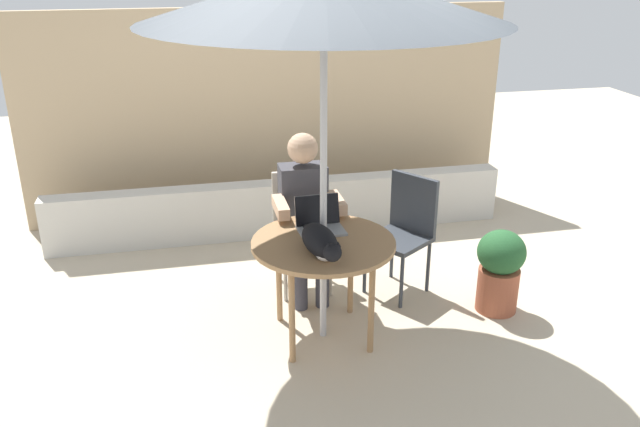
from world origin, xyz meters
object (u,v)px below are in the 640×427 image
potted_plant_near_fence (500,268)px  chair_empty (405,225)px  laptop (319,220)px  cat (321,242)px  chair_occupied (301,221)px  person_seated (305,208)px  patio_table (323,250)px

potted_plant_near_fence → chair_empty: bearing=140.7°
laptop → potted_plant_near_fence: bearing=-5.9°
potted_plant_near_fence → cat: bearing=-169.3°
chair_occupied → person_seated: (0.00, -0.16, 0.17)m
patio_table → chair_occupied: bearing=90.0°
chair_occupied → laptop: 0.62m
chair_occupied → chair_empty: (0.74, -0.25, 0.00)m
chair_empty → potted_plant_near_fence: chair_empty is taller
patio_table → person_seated: 0.62m
chair_occupied → cat: 1.00m
cat → potted_plant_near_fence: cat is taller
chair_empty → potted_plant_near_fence: bearing=-39.3°
chair_occupied → potted_plant_near_fence: (1.30, -0.70, -0.19)m
person_seated → cat: (-0.06, -0.80, 0.09)m
patio_table → laptop: laptop is taller
chair_empty → cat: (-0.80, -0.71, 0.26)m
chair_occupied → person_seated: 0.23m
patio_table → chair_empty: size_ratio=1.04×
person_seated → cat: 0.81m
chair_empty → cat: bearing=-138.3°
patio_table → cat: (-0.06, -0.19, 0.15)m
patio_table → laptop: 0.24m
chair_occupied → cat: bearing=-93.4°
person_seated → laptop: 0.42m
laptop → cat: 0.40m
patio_table → person_seated: bearing=90.0°
person_seated → potted_plant_near_fence: person_seated is taller
patio_table → chair_occupied: (0.00, 0.77, -0.11)m
laptop → potted_plant_near_fence: (1.28, -0.13, -0.44)m
cat → laptop: bearing=79.3°
patio_table → chair_empty: bearing=35.1°
chair_empty → cat: 1.10m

